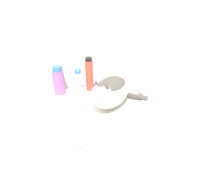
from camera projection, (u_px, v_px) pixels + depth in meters
name	position (u px, v px, depth m)	size (l,w,h in m)	color
wall_back	(92.00, 34.00, 1.27)	(8.00, 0.05, 2.40)	silver
vanity_counter	(107.00, 164.00, 1.32)	(1.12, 0.61, 0.87)	beige
sink_basin	(111.00, 106.00, 1.09)	(0.36, 0.36, 0.04)	silver
cat	(111.00, 91.00, 1.03)	(0.36, 0.33, 0.18)	silver
faucet	(142.00, 90.00, 1.17)	(0.13, 0.07, 0.12)	silver
shampoo_bottle_tall	(89.00, 75.00, 1.27)	(0.05, 0.05, 0.22)	#DB3D33
deodorant_stick	(78.00, 80.00, 1.26)	(0.05, 0.05, 0.16)	silver
mouthwash_bottle	(59.00, 81.00, 1.23)	(0.07, 0.07, 0.18)	#93569E
cream_tube	(92.00, 138.00, 0.87)	(0.15, 0.09, 0.03)	silver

